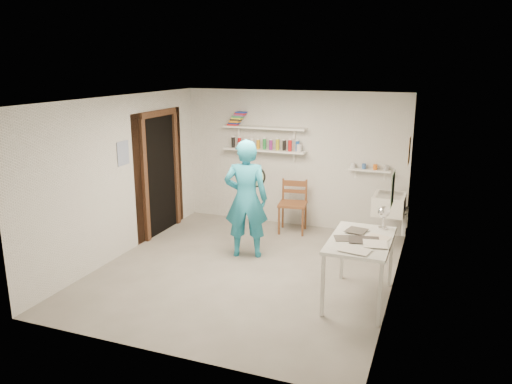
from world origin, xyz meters
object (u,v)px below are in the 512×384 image
(belfast_sink, at_px, (389,204))
(wall_clock, at_px, (255,177))
(work_table, at_px, (359,270))
(desk_lamp, at_px, (384,212))
(wooden_chair, at_px, (293,204))
(man, at_px, (246,199))

(belfast_sink, relative_size, wall_clock, 1.87)
(work_table, relative_size, desk_lamp, 8.00)
(belfast_sink, bearing_deg, work_table, -93.06)
(belfast_sink, distance_m, work_table, 2.08)
(belfast_sink, bearing_deg, wooden_chair, 175.54)
(belfast_sink, relative_size, man, 0.34)
(desk_lamp, bearing_deg, wall_clock, 162.89)
(wall_clock, relative_size, work_table, 0.27)
(man, height_order, wall_clock, man)
(belfast_sink, distance_m, desk_lamp, 1.61)
(wooden_chair, bearing_deg, desk_lamp, -52.97)
(wooden_chair, height_order, work_table, wooden_chair)
(wooden_chair, xyz_separation_m, desk_lamp, (1.70, -1.70, 0.52))
(work_table, bearing_deg, belfast_sink, 86.94)
(wall_clock, height_order, wooden_chair, wall_clock)
(belfast_sink, relative_size, wooden_chair, 0.60)
(wooden_chair, relative_size, work_table, 0.83)
(man, xyz_separation_m, wall_clock, (0.06, 0.21, 0.30))
(wooden_chair, bearing_deg, man, -112.67)
(man, relative_size, wooden_chair, 1.79)
(belfast_sink, xyz_separation_m, wooden_chair, (-1.62, 0.13, -0.20))
(belfast_sink, bearing_deg, man, -149.00)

